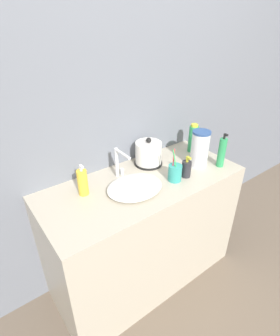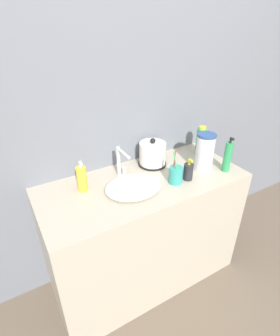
% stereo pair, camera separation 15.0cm
% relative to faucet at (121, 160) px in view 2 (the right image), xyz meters
% --- Properties ---
extents(ground_plane, '(12.00, 12.00, 0.00)m').
position_rel_faucet_xyz_m(ground_plane, '(0.09, -0.40, -0.93)').
color(ground_plane, '#6B5B4C').
extents(wall_back, '(6.00, 0.04, 2.60)m').
position_rel_faucet_xyz_m(wall_back, '(0.09, 0.17, 0.37)').
color(wall_back, slate).
rests_on(wall_back, ground_plane).
extents(vanity_counter, '(1.26, 0.55, 0.82)m').
position_rel_faucet_xyz_m(vanity_counter, '(0.09, -0.12, -0.52)').
color(vanity_counter, '#B7AD99').
rests_on(vanity_counter, ground_plane).
extents(sink_basin, '(0.33, 0.27, 0.04)m').
position_rel_faucet_xyz_m(sink_basin, '(-0.01, -0.16, -0.09)').
color(sink_basin, silver).
rests_on(sink_basin, vanity_counter).
extents(faucet, '(0.06, 0.15, 0.19)m').
position_rel_faucet_xyz_m(faucet, '(0.00, 0.00, 0.00)').
color(faucet, silver).
rests_on(faucet, vanity_counter).
extents(electric_kettle, '(0.19, 0.19, 0.19)m').
position_rel_faucet_xyz_m(electric_kettle, '(0.24, 0.03, -0.04)').
color(electric_kettle, black).
rests_on(electric_kettle, vanity_counter).
extents(toothbrush_cup, '(0.08, 0.08, 0.21)m').
position_rel_faucet_xyz_m(toothbrush_cup, '(0.25, -0.22, -0.06)').
color(toothbrush_cup, teal).
rests_on(toothbrush_cup, vanity_counter).
extents(lotion_bottle, '(0.05, 0.05, 0.23)m').
position_rel_faucet_xyz_m(lotion_bottle, '(0.60, -0.27, -0.01)').
color(lotion_bottle, '#2D9956').
rests_on(lotion_bottle, vanity_counter).
extents(shampoo_bottle, '(0.06, 0.06, 0.18)m').
position_rel_faucet_xyz_m(shampoo_bottle, '(-0.25, -0.03, -0.03)').
color(shampoo_bottle, gold).
rests_on(shampoo_bottle, vanity_counter).
extents(mouthwash_bottle, '(0.07, 0.07, 0.21)m').
position_rel_faucet_xyz_m(mouthwash_bottle, '(0.62, -0.01, -0.01)').
color(mouthwash_bottle, '#2D9956').
rests_on(mouthwash_bottle, vanity_counter).
extents(hand_cream_bottle, '(0.06, 0.06, 0.14)m').
position_rel_faucet_xyz_m(hand_cream_bottle, '(0.33, -0.23, -0.06)').
color(hand_cream_bottle, '#28282D').
rests_on(hand_cream_bottle, vanity_counter).
extents(water_pitcher, '(0.12, 0.12, 0.24)m').
position_rel_faucet_xyz_m(water_pitcher, '(0.50, -0.18, 0.01)').
color(water_pitcher, silver).
rests_on(water_pitcher, vanity_counter).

